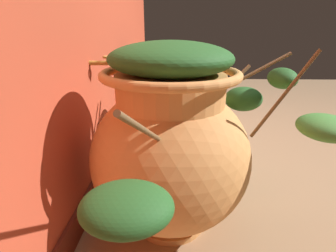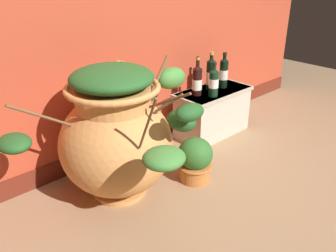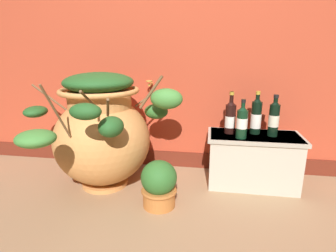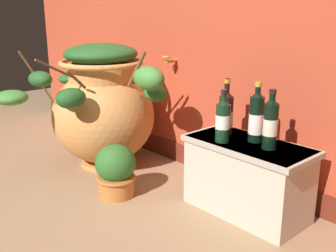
% 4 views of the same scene
% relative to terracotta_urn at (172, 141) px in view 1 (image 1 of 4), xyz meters
% --- Properties ---
extents(ground_plane, '(7.00, 7.00, 0.00)m').
position_rel_terracotta_urn_xyz_m(ground_plane, '(0.51, -0.66, -0.44)').
color(ground_plane, '#9E7A56').
extents(terracotta_urn, '(1.28, 1.05, 0.87)m').
position_rel_terracotta_urn_xyz_m(terracotta_urn, '(0.00, 0.00, 0.00)').
color(terracotta_urn, '#D68E4C').
rests_on(terracotta_urn, ground_plane).
extents(stone_ledge, '(0.70, 0.34, 0.41)m').
position_rel_terracotta_urn_xyz_m(stone_ledge, '(1.13, 0.18, -0.22)').
color(stone_ledge, beige).
rests_on(stone_ledge, ground_plane).
extents(wine_bottle_left, '(0.08, 0.08, 0.28)m').
position_rel_terracotta_urn_xyz_m(wine_bottle_left, '(1.02, 0.09, 0.10)').
color(wine_bottle_left, black).
rests_on(wine_bottle_left, stone_ledge).
extents(wine_bottle_middle, '(0.08, 0.08, 0.32)m').
position_rel_terracotta_urn_xyz_m(wine_bottle_middle, '(0.95, 0.20, 0.10)').
color(wine_bottle_middle, black).
rests_on(wine_bottle_middle, stone_ledge).
extents(wine_bottle_right, '(0.08, 0.08, 0.32)m').
position_rel_terracotta_urn_xyz_m(wine_bottle_right, '(1.14, 0.22, 0.11)').
color(wine_bottle_right, black).
rests_on(wine_bottle_right, stone_ledge).
extents(wine_bottle_back, '(0.08, 0.08, 0.31)m').
position_rel_terracotta_urn_xyz_m(wine_bottle_back, '(1.26, 0.18, 0.11)').
color(wine_bottle_back, black).
rests_on(wine_bottle_back, stone_ledge).
extents(potted_shrub, '(0.24, 0.25, 0.32)m').
position_rel_terracotta_urn_xyz_m(potted_shrub, '(0.48, -0.23, -0.28)').
color(potted_shrub, '#C17033').
rests_on(potted_shrub, ground_plane).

